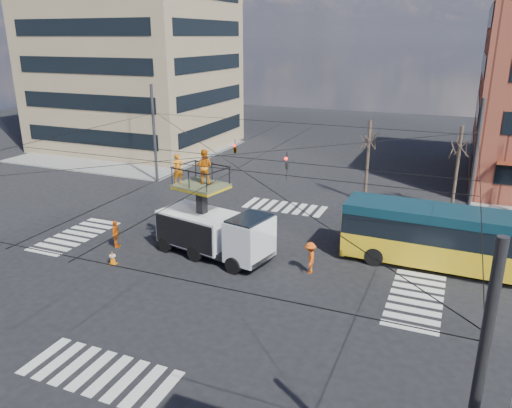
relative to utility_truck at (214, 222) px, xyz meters
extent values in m
plane|color=black|center=(0.84, -0.71, -1.97)|extent=(120.00, 120.00, 0.00)
cube|color=slate|center=(-20.16, 20.29, -1.91)|extent=(18.00, 18.00, 0.12)
cube|color=#967E60|center=(-21.16, 23.29, 13.03)|extent=(18.00, 16.00, 30.00)
cube|color=black|center=(-21.16, 15.29, 0.36)|extent=(15.30, 0.12, 1.50)
cube|color=black|center=(-12.16, 23.29, 0.36)|extent=(0.12, 13.60, 1.50)
cube|color=black|center=(-21.16, 15.29, 3.70)|extent=(15.30, 0.12, 1.50)
cube|color=black|center=(-12.16, 23.29, 3.70)|extent=(0.12, 13.60, 1.50)
cube|color=black|center=(-21.16, 15.29, 7.03)|extent=(15.30, 0.12, 1.50)
cube|color=black|center=(-12.16, 23.29, 7.03)|extent=(0.12, 13.60, 1.50)
cube|color=black|center=(-21.16, 15.29, 10.36)|extent=(15.30, 0.12, 1.50)
cube|color=black|center=(-12.16, 23.29, 10.36)|extent=(0.12, 13.60, 1.50)
cube|color=black|center=(12.84, 23.29, 0.48)|extent=(0.12, 13.60, 1.58)
cube|color=black|center=(12.84, 23.29, 3.98)|extent=(0.12, 13.60, 1.57)
cube|color=black|center=(12.84, 23.29, 7.48)|extent=(0.12, 13.60, 1.57)
cube|color=black|center=(12.84, 23.29, 10.98)|extent=(0.12, 13.60, 1.57)
cylinder|color=#2D2D30|center=(12.84, 11.29, 2.03)|extent=(0.24, 0.24, 8.00)
cylinder|color=#2D2D30|center=(-11.16, 11.29, 2.03)|extent=(0.24, 0.24, 8.00)
cylinder|color=black|center=(0.84, 11.29, 3.73)|extent=(24.00, 0.03, 0.03)
cylinder|color=black|center=(-11.16, -0.71, 3.73)|extent=(0.03, 24.00, 0.03)
cylinder|color=black|center=(0.84, -12.71, 3.73)|extent=(24.00, 0.03, 0.03)
cylinder|color=black|center=(12.84, -0.71, 3.73)|extent=(0.03, 24.00, 0.03)
cylinder|color=black|center=(0.84, -0.71, 3.93)|extent=(24.02, 24.02, 0.03)
cylinder|color=black|center=(0.84, -0.71, 3.93)|extent=(24.02, 24.02, 0.03)
cylinder|color=black|center=(0.84, -1.91, 3.63)|extent=(24.00, 0.03, 0.03)
cylinder|color=black|center=(0.84, 0.49, 3.63)|extent=(24.00, 0.03, 0.03)
cylinder|color=black|center=(-0.36, -0.71, 3.53)|extent=(0.03, 24.00, 0.03)
cylinder|color=black|center=(2.04, -0.71, 3.53)|extent=(0.03, 24.00, 0.03)
imported|color=black|center=(3.34, 2.29, 3.13)|extent=(0.16, 0.20, 1.00)
imported|color=black|center=(-0.66, 4.29, 3.38)|extent=(0.26, 1.24, 0.50)
cylinder|color=#382B21|center=(5.84, 12.79, 1.03)|extent=(0.24, 0.24, 6.00)
cylinder|color=#382B21|center=(11.84, 12.79, 1.03)|extent=(0.24, 0.24, 6.00)
cube|color=black|center=(-0.20, 0.04, -1.42)|extent=(7.30, 3.61, 0.30)
cube|color=silver|center=(2.35, -0.50, -0.42)|extent=(2.26, 2.72, 2.20)
cube|color=black|center=(2.35, -0.50, 0.38)|extent=(2.04, 2.58, 0.80)
cube|color=silver|center=(-1.08, 0.23, -0.52)|extent=(4.63, 3.32, 1.80)
cylinder|color=black|center=(1.91, -1.58, -1.52)|extent=(0.95, 0.53, 0.90)
cylinder|color=black|center=(2.39, 0.66, -1.52)|extent=(0.95, 0.53, 0.90)
cylinder|color=black|center=(-0.63, -1.04, -1.52)|extent=(0.95, 0.53, 0.90)
cylinder|color=black|center=(-0.15, 1.21, -1.52)|extent=(0.95, 0.53, 0.90)
cylinder|color=black|center=(-2.78, -0.59, -1.52)|extent=(0.95, 0.53, 0.90)
cylinder|color=black|center=(-2.31, 1.66, -1.52)|extent=(0.95, 0.53, 0.90)
cube|color=black|center=(-0.78, 0.16, 0.70)|extent=(0.53, 0.53, 2.53)
cube|color=#484F2F|center=(-0.78, 0.16, 1.96)|extent=(2.98, 2.60, 0.12)
cube|color=yellow|center=(-0.78, 0.16, 1.84)|extent=(2.98, 2.60, 0.12)
imported|color=orange|center=(-2.02, -0.10, 2.83)|extent=(0.67, 0.70, 1.62)
imported|color=orange|center=(-0.68, 0.39, 2.97)|extent=(1.02, 0.86, 1.88)
cube|color=gold|center=(12.66, 3.25, -1.02)|extent=(12.22, 2.87, 1.30)
cube|color=black|center=(12.66, 3.25, 0.18)|extent=(12.22, 2.82, 1.10)
cube|color=#0B2630|center=(12.66, 3.25, 0.98)|extent=(12.22, 2.87, 0.50)
cube|color=gold|center=(6.68, 3.38, -0.37)|extent=(0.30, 2.47, 2.80)
cube|color=black|center=(6.63, 3.38, -1.52)|extent=(0.21, 2.60, 0.30)
cube|color=gold|center=(6.78, 3.38, 0.88)|extent=(0.14, 1.60, 0.35)
cylinder|color=black|center=(8.38, 2.16, -1.47)|extent=(1.01, 0.32, 1.00)
cylinder|color=black|center=(8.43, 4.52, -1.47)|extent=(1.01, 0.32, 1.00)
cone|color=orange|center=(-4.50, -3.09, -1.59)|extent=(0.36, 0.36, 0.76)
imported|color=orange|center=(-5.74, -1.16, -1.16)|extent=(0.71, 1.03, 1.62)
imported|color=#FF5810|center=(5.49, 0.00, -1.14)|extent=(0.91, 1.21, 1.67)
camera|label=1|loc=(11.89, -22.51, 9.61)|focal=35.00mm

